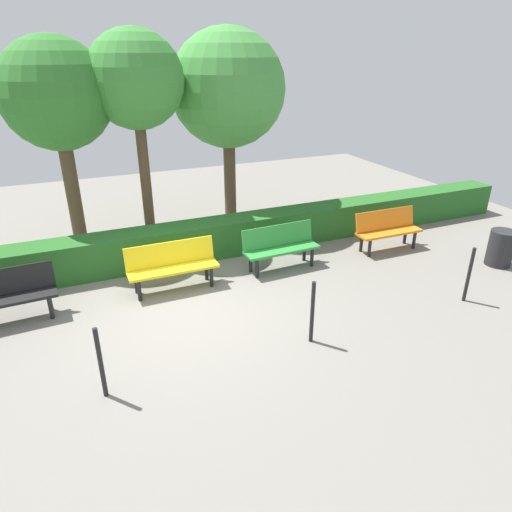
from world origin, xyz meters
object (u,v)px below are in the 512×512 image
object	(u,v)px
trash_bin	(501,248)
bench_orange	(387,228)
bench_green	(280,245)
tree_near	(228,90)
bench_yellow	(172,264)
tree_mid	(135,82)
tree_far	(56,96)
bench_black	(7,294)

from	to	relation	value
trash_bin	bench_orange	bearing A→B (deg)	-44.71
bench_green	tree_near	world-z (taller)	tree_near
bench_yellow	trash_bin	xyz separation A→B (m)	(-6.31, 1.63, -0.12)
bench_orange	tree_near	size ratio (longest dim) A/B	0.33
tree_near	bench_orange	bearing A→B (deg)	129.34
bench_orange	tree_mid	size ratio (longest dim) A/B	0.33
bench_green	bench_yellow	bearing A→B (deg)	-1.62
bench_orange	tree_far	world-z (taller)	tree_far
bench_black	bench_orange	bearing A→B (deg)	177.10
bench_green	trash_bin	bearing A→B (deg)	156.54
bench_orange	tree_far	bearing A→B (deg)	-23.11
bench_black	tree_far	world-z (taller)	tree_far
bench_green	tree_near	bearing A→B (deg)	-92.96
bench_orange	tree_mid	bearing A→B (deg)	-27.58
tree_near	tree_mid	xyz separation A→B (m)	(2.14, 0.53, 0.25)
bench_yellow	bench_black	world-z (taller)	same
tree_mid	tree_far	size ratio (longest dim) A/B	1.03
bench_black	tree_mid	xyz separation A→B (m)	(-2.75, -2.49, 2.94)
tree_near	tree_mid	size ratio (longest dim) A/B	1.02
bench_black	tree_far	bearing A→B (deg)	-117.54
bench_yellow	tree_far	distance (m)	4.04
bench_green	tree_far	distance (m)	5.21
bench_yellow	tree_far	size ratio (longest dim) A/B	0.38
tree_near	tree_mid	bearing A→B (deg)	13.95
bench_yellow	bench_green	bearing A→B (deg)	-179.89
bench_green	tree_mid	distance (m)	4.35
bench_green	bench_black	xyz separation A→B (m)	(4.83, 0.05, -0.00)
bench_yellow	tree_far	xyz separation A→B (m)	(1.41, -2.66, 2.70)
tree_mid	bench_orange	bearing A→B (deg)	151.58
tree_mid	tree_far	xyz separation A→B (m)	(1.50, -0.22, -0.24)
bench_black	tree_near	world-z (taller)	tree_near
bench_orange	bench_yellow	distance (m)	4.72
bench_green	tree_mid	xyz separation A→B (m)	(2.09, -2.44, 2.94)
bench_orange	tree_far	xyz separation A→B (m)	(6.13, -2.72, 2.70)
bench_orange	tree_mid	xyz separation A→B (m)	(4.64, -2.51, 2.94)
bench_orange	tree_mid	world-z (taller)	tree_mid
bench_green	trash_bin	size ratio (longest dim) A/B	2.10
bench_black	trash_bin	world-z (taller)	bench_black
bench_yellow	tree_far	world-z (taller)	tree_far
bench_green	bench_black	size ratio (longest dim) A/B	1.04
bench_orange	bench_green	world-z (taller)	bench_green
bench_orange	bench_yellow	world-z (taller)	bench_yellow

